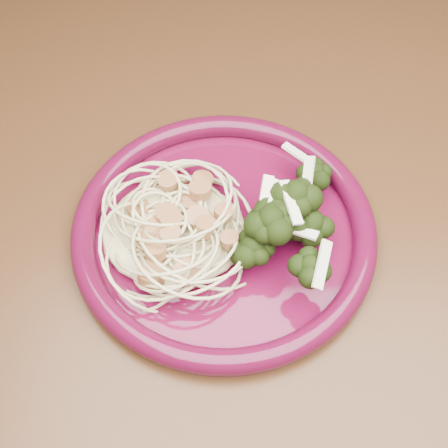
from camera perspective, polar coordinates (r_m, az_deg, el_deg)
name	(u,v)px	position (r m, az deg, el deg)	size (l,w,h in m)	color
dining_table	(305,322)	(0.64, 7.43, -8.85)	(1.20, 0.80, 0.75)	#472814
dinner_plate	(224,230)	(0.56, 0.00, -0.57)	(0.29, 0.29, 0.02)	#4E0825
spaghetti_pile	(174,227)	(0.55, -4.61, -0.26)	(0.13, 0.11, 0.03)	beige
scallop_cluster	(171,204)	(0.53, -4.86, 1.84)	(0.12, 0.12, 0.04)	#B27848
broccoli_pile	(286,213)	(0.55, 5.67, 0.97)	(0.08, 0.14, 0.05)	black
onion_garnish	(289,193)	(0.53, 5.93, 2.88)	(0.06, 0.09, 0.05)	white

